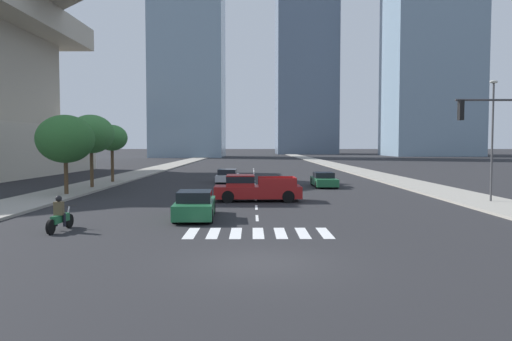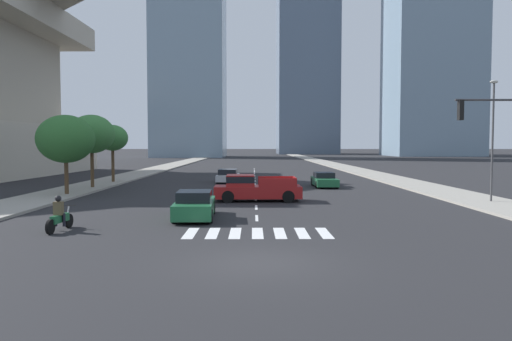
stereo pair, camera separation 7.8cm
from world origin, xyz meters
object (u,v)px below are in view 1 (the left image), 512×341
Objects in this scene: sedan_green_2 at (324,180)px; street_tree_third at (112,138)px; street_lamp_east at (492,131)px; sedan_silver_1 at (228,176)px; street_tree_second at (91,134)px; pickup_truck at (253,188)px; street_tree_nearest at (65,139)px; sedan_green_0 at (195,206)px; motorcycle_lead at (60,217)px.

street_tree_third is at bearing -101.75° from sedan_green_2.
street_tree_third is (-27.46, 15.64, -0.21)m from street_lamp_east.
street_tree_second is at bearing 124.77° from sedan_silver_1.
sedan_silver_1 is at bearing 135.39° from street_lamp_east.
street_tree_nearest is (-13.03, 3.16, 3.15)m from pickup_truck.
street_tree_nearest is at bearing 170.68° from street_lamp_east.
sedan_silver_1 is 0.85× the size of street_tree_third.
pickup_truck is 19.63m from street_tree_third.
sedan_green_0 is 1.00× the size of sedan_green_2.
motorcycle_lead is 0.40× the size of pickup_truck.
street_tree_nearest is at bearing -90.00° from street_tree_third.
street_lamp_east is 1.33× the size of street_tree_nearest.
sedan_silver_1 is 16.46m from street_tree_nearest.
sedan_green_2 is (6.02, 10.35, -0.24)m from pickup_truck.
sedan_green_2 is at bearing -29.27° from sedan_green_0.
street_tree_second is at bearing 19.93° from motorcycle_lead.
sedan_green_0 is at bearing -64.58° from street_tree_third.
street_lamp_east reaches higher than sedan_green_2.
motorcycle_lead is 24.56m from street_lamp_east.
street_tree_second is at bearing -84.63° from sedan_green_2.
sedan_silver_1 is at bearing -82.06° from pickup_truck.
street_tree_third is at bearing -48.69° from pickup_truck.
street_tree_third is (-19.05, 3.94, 3.61)m from sedan_green_2.
motorcycle_lead is 25.58m from street_tree_third.
street_tree_second is (-13.03, 8.54, 3.60)m from pickup_truck.
sedan_green_0 is at bearing -45.28° from street_tree_nearest.
street_lamp_east is 1.39× the size of street_tree_third.
sedan_silver_1 reaches higher than sedan_green_2.
motorcycle_lead is 0.37× the size of street_tree_second.
street_lamp_east is 29.19m from street_tree_second.
street_tree_second reaches higher than sedan_green_0.
sedan_silver_1 is 11.25m from street_tree_third.
sedan_green_0 is 18.61m from street_lamp_east.
street_tree_third is (-10.17, 21.41, 3.56)m from sedan_green_0.
street_lamp_east is (16.85, -16.62, 3.81)m from sedan_silver_1.
pickup_truck reaches higher than motorcycle_lead.
pickup_truck is at bearing -13.64° from street_tree_nearest.
sedan_green_0 is 19.05m from street_tree_second.
motorcycle_lead reaches higher than sedan_silver_1.
street_lamp_east reaches higher than street_tree_nearest.
motorcycle_lead is 0.47× the size of sedan_green_2.
street_tree_second is at bearing -90.00° from street_tree_third.
street_lamp_east is at bearing -29.66° from street_tree_third.
motorcycle_lead reaches higher than sedan_green_2.
pickup_truck reaches higher than sedan_green_2.
street_tree_second is (-5.00, 19.07, 3.83)m from motorcycle_lead.
motorcycle_lead is 13.24m from pickup_truck.
street_tree_third is at bearing 97.65° from sedan_silver_1.
street_tree_nearest is at bearing -69.37° from sedan_green_2.
pickup_truck is 0.75× the size of street_lamp_east.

